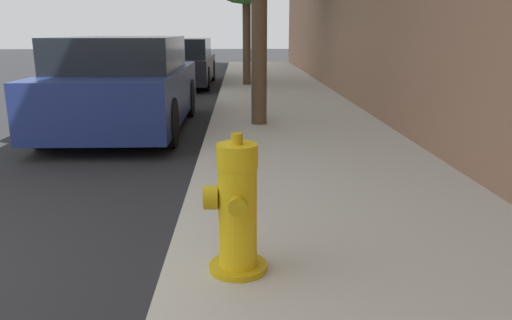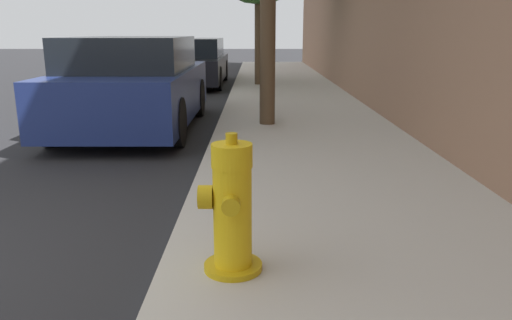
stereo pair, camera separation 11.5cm
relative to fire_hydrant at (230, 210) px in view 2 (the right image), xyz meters
The scene contains 4 objects.
sidewalk_slab 1.05m from the fire_hydrant, 24.41° to the right, with size 2.61×40.00×0.15m.
fire_hydrant is the anchor object (origin of this frame).
parked_car_near 5.27m from the fire_hydrant, 109.00° to the left, with size 1.82×3.99×1.40m.
parked_car_mid 11.54m from the fire_hydrant, 97.92° to the left, with size 1.70×4.32×1.28m.
Camera 2 is at (2.66, -2.24, 1.49)m, focal length 35.00 mm.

